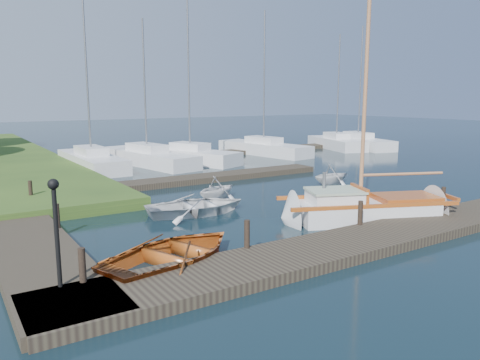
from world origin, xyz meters
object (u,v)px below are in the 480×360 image
mooring_post_1 (247,234)px  marina_boat_2 (190,155)px  tender_a (197,204)px  sailboat (369,211)px  mooring_post_3 (443,197)px  marina_boat_1 (147,156)px  marina_boat_4 (264,147)px  mooring_post_5 (31,190)px  tender_b (217,186)px  mooring_post_4 (57,216)px  lamp_post (56,218)px  tender_d (332,173)px  marina_boat_6 (336,142)px  marina_boat_7 (358,141)px  mooring_post_0 (82,265)px  dinghy (174,249)px  marina_boat_0 (91,160)px

mooring_post_1 → marina_boat_2: size_ratio=0.07×
tender_a → sailboat: bearing=-122.9°
mooring_post_3 → marina_boat_1: size_ratio=0.08×
mooring_post_1 → marina_boat_4: marina_boat_4 is taller
mooring_post_5 → tender_b: tender_b is taller
mooring_post_1 → marina_boat_4: 24.35m
mooring_post_4 → marina_boat_2: (11.47, 13.26, -0.13)m
lamp_post → marina_boat_1: 21.47m
tender_d → marina_boat_4: marina_boat_4 is taller
mooring_post_4 → marina_boat_6: bearing=28.7°
tender_b → tender_d: bearing=-110.0°
sailboat → marina_boat_7: size_ratio=0.93×
tender_a → marina_boat_7: size_ratio=0.37×
tender_d → marina_boat_1: bearing=25.4°
lamp_post → sailboat: bearing=5.3°
mooring_post_0 → dinghy: 2.63m
marina_boat_0 → marina_boat_4: 13.55m
mooring_post_1 → mooring_post_3: 9.00m
mooring_post_1 → marina_boat_7: 31.16m
marina_boat_4 → marina_boat_0: bearing=82.2°
mooring_post_1 → marina_boat_7: size_ratio=0.08×
dinghy → marina_boat_2: size_ratio=0.39×
tender_a → marina_boat_6: 25.63m
lamp_post → marina_boat_0: (6.05, 19.32, -1.30)m
marina_boat_4 → marina_boat_6: (7.93, 0.03, -0.00)m
mooring_post_3 → marina_boat_1: 19.59m
mooring_post_0 → dinghy: mooring_post_0 is taller
sailboat → tender_b: size_ratio=4.45×
tender_d → marina_boat_6: (12.51, 12.45, -0.01)m
mooring_post_4 → tender_d: tender_d is taller
marina_boat_2 → mooring_post_1: bearing=136.2°
marina_boat_4 → mooring_post_5: bearing=108.5°
mooring_post_0 → mooring_post_1: same height
marina_boat_1 → tender_d: bearing=-165.9°
mooring_post_0 → marina_boat_7: (29.18, 19.02, -0.13)m
sailboat → marina_boat_4: 20.34m
mooring_post_5 → marina_boat_6: bearing=19.8°
mooring_post_5 → dinghy: mooring_post_5 is taller
marina_boat_4 → lamp_post: bearing=126.3°
marina_boat_2 → marina_boat_7: marina_boat_2 is taller
tender_a → tender_b: size_ratio=1.75×
dinghy → tender_b: tender_b is taller
mooring_post_1 → tender_d: tender_d is taller
mooring_post_3 → marina_boat_4: 20.29m
marina_boat_7 → marina_boat_4: bearing=101.1°
dinghy → marina_boat_0: marina_boat_0 is taller
mooring_post_5 → marina_boat_7: bearing=17.5°
marina_boat_7 → marina_boat_1: bearing=103.6°
sailboat → tender_b: 6.76m
sailboat → dinghy: sailboat is taller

